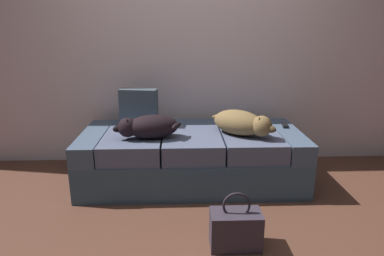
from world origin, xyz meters
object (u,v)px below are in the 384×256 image
object	(u,v)px
dog_dark	(148,127)
dog_tan	(242,123)
tv_remote	(285,125)
handbag	(236,229)
throw_pillow	(139,107)
couch	(192,157)

from	to	relation	value
dog_dark	dog_tan	distance (m)	0.78
tv_remote	handbag	world-z (taller)	tv_remote
dog_tan	dog_dark	bearing A→B (deg)	-175.62
handbag	dog_dark	bearing A→B (deg)	126.51
tv_remote	throw_pillow	xyz separation A→B (m)	(-1.35, 0.09, 0.16)
couch	dog_tan	world-z (taller)	dog_tan
tv_remote	dog_tan	bearing A→B (deg)	-141.76
dog_tan	handbag	distance (m)	1.00
dog_dark	throw_pillow	bearing A→B (deg)	106.77
dog_dark	tv_remote	distance (m)	1.27
couch	dog_dark	world-z (taller)	dog_dark
tv_remote	handbag	xyz separation A→B (m)	(-0.62, -1.12, -0.35)
dog_tan	handbag	size ratio (longest dim) A/B	1.44
tv_remote	handbag	distance (m)	1.33
couch	throw_pillow	size ratio (longest dim) A/B	5.64
dog_tan	tv_remote	size ratio (longest dim) A/B	3.63
dog_tan	throw_pillow	bearing A→B (deg)	159.72
throw_pillow	handbag	xyz separation A→B (m)	(0.72, -1.21, -0.51)
throw_pillow	handbag	bearing A→B (deg)	-59.14
tv_remote	throw_pillow	bearing A→B (deg)	-174.42
handbag	throw_pillow	bearing A→B (deg)	120.86
couch	dog_tan	distance (m)	0.55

